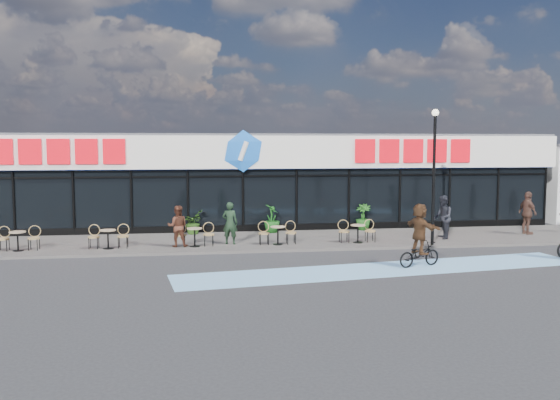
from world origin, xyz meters
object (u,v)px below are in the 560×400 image
potted_plant_mid (272,219)px  cyclist_a (420,238)px  patron_left (230,223)px  potted_plant_right (363,217)px  lamp_post (434,165)px  potted_plant_left (193,222)px  patron_right (178,226)px  pedestrian_a (443,217)px  pedestrian_b (528,213)px

potted_plant_mid → cyclist_a: size_ratio=0.59×
patron_left → potted_plant_right: bearing=-139.2°
lamp_post → potted_plant_right: (-1.61, 4.35, -2.57)m
lamp_post → potted_plant_right: bearing=110.3°
potted_plant_left → potted_plant_right: 7.91m
patron_right → pedestrian_a: 11.11m
potted_plant_mid → patron_left: bearing=-125.7°
potted_plant_left → pedestrian_b: pedestrian_b is taller
patron_right → cyclist_a: (8.15, -4.52, 0.06)m
potted_plant_right → patron_left: bearing=-154.5°
potted_plant_mid → pedestrian_a: pedestrian_a is taller
cyclist_a → patron_right: bearing=151.0°
patron_left → pedestrian_a: bearing=-164.4°
pedestrian_a → cyclist_a: cyclist_a is taller
potted_plant_left → pedestrian_b: bearing=-8.5°
potted_plant_mid → pedestrian_a: bearing=-22.1°
pedestrian_a → patron_right: bearing=-78.3°
lamp_post → potted_plant_left: 10.75m
potted_plant_left → patron_right: patron_right is taller
potted_plant_left → cyclist_a: bearing=-45.8°
potted_plant_left → cyclist_a: cyclist_a is taller
potted_plant_right → pedestrian_b: bearing=-18.5°
potted_plant_right → lamp_post: bearing=-69.7°
potted_plant_left → cyclist_a: size_ratio=0.49×
patron_left → patron_right: (-2.07, -0.32, -0.04)m
potted_plant_left → potted_plant_mid: (3.57, -0.06, 0.11)m
potted_plant_left → pedestrian_a: bearing=-15.3°
potted_plant_left → potted_plant_mid: 3.57m
pedestrian_a → cyclist_a: (-2.95, -4.89, -0.05)m
potted_plant_right → patron_right: 9.13m
potted_plant_mid → potted_plant_right: potted_plant_mid is taller
pedestrian_a → pedestrian_b: (4.28, 0.69, 0.03)m
lamp_post → pedestrian_a: bearing=52.9°
potted_plant_mid → potted_plant_right: size_ratio=1.04×
potted_plant_left → lamp_post: bearing=-24.0°
patron_left → patron_right: bearing=24.2°
potted_plant_mid → potted_plant_right: (4.34, 0.18, -0.02)m
potted_plant_left → pedestrian_a: size_ratio=0.57×
pedestrian_a → potted_plant_left: bearing=-95.6°
patron_right → pedestrian_b: (15.38, 1.07, 0.14)m
potted_plant_right → cyclist_a: cyclist_a is taller
patron_left → pedestrian_b: pedestrian_b is taller
lamp_post → potted_plant_left: size_ratio=5.11×
potted_plant_right → patron_left: (-6.41, -3.06, 0.24)m
patron_right → pedestrian_a: bearing=-175.5°
pedestrian_b → potted_plant_left: bearing=75.4°
potted_plant_left → potted_plant_right: (7.91, 0.11, 0.08)m
potted_plant_left → pedestrian_b: (14.81, -2.20, 0.43)m
potted_plant_mid → patron_right: bearing=-142.3°
patron_right → pedestrian_a: pedestrian_a is taller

